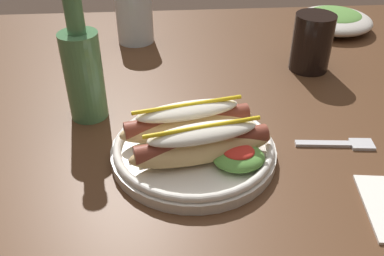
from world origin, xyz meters
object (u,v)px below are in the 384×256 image
fork (341,144)px  water_cup (134,16)px  soda_cup (312,43)px  side_bowl (334,19)px  hot_dog_plate (195,142)px  glass_bottle (83,71)px

fork → water_cup: water_cup is taller
soda_cup → side_bowl: soda_cup is taller
hot_dog_plate → water_cup: size_ratio=2.06×
fork → side_bowl: size_ratio=0.67×
fork → water_cup: 0.55m
fork → glass_bottle: 0.42m
fork → glass_bottle: size_ratio=0.55×
water_cup → glass_bottle: 0.32m
soda_cup → hot_dog_plate: bearing=-133.1°
soda_cup → glass_bottle: bearing=-161.2°
glass_bottle → side_bowl: size_ratio=1.21×
glass_bottle → fork: bearing=-16.4°
water_cup → glass_bottle: glass_bottle is taller
soda_cup → side_bowl: size_ratio=0.62×
fork → glass_bottle: glass_bottle is taller
soda_cup → water_cup: 0.39m
hot_dog_plate → fork: (0.23, 0.01, -0.02)m
hot_dog_plate → water_cup: (-0.10, 0.44, 0.03)m
soda_cup → side_bowl: 0.24m
fork → soda_cup: 0.27m
soda_cup → glass_bottle: glass_bottle is taller
soda_cup → glass_bottle: (-0.42, -0.14, 0.03)m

